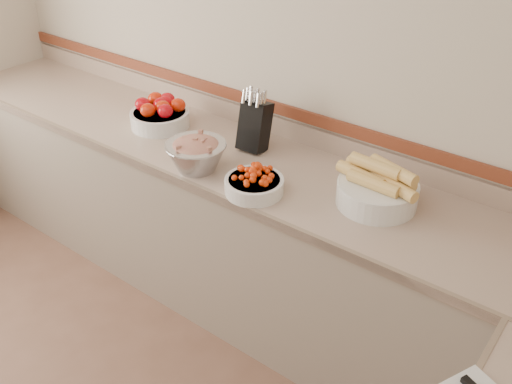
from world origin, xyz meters
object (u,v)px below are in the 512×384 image
Objects in this scene: knife_block at (255,125)px; rhubarb_bowl at (196,153)px; cherry_tomato_bowl at (254,183)px; corn_bowl at (378,188)px; tomato_bowl at (160,114)px.

knife_block reaches higher than rhubarb_bowl.
corn_bowl is at bearing 27.39° from cherry_tomato_bowl.
knife_block is at bearing 172.83° from corn_bowl.
knife_block is at bearing 10.31° from tomato_bowl.
knife_block reaches higher than cherry_tomato_bowl.
cherry_tomato_bowl is at bearing -15.94° from tomato_bowl.
cherry_tomato_bowl is 0.69× the size of corn_bowl.
knife_block is 1.01× the size of tomato_bowl.
rhubarb_bowl is (-0.34, 0.00, 0.03)m from cherry_tomato_bowl.
corn_bowl is at bearing 0.48° from tomato_bowl.
knife_block is 0.72m from corn_bowl.
tomato_bowl is at bearing 164.06° from cherry_tomato_bowl.
tomato_bowl reaches higher than cherry_tomato_bowl.
tomato_bowl is 1.21× the size of cherry_tomato_bowl.
knife_block is 0.42m from cherry_tomato_bowl.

